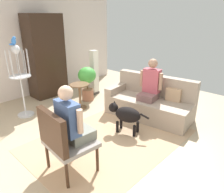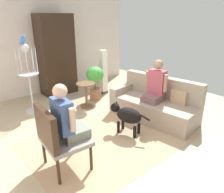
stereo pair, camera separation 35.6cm
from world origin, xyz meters
TOP-DOWN VIEW (x-y plane):
  - ground_plane at (0.00, 0.00)m, footprint 7.32×7.32m
  - back_wall at (0.00, 3.11)m, footprint 6.11×0.12m
  - area_rug at (-0.18, -0.23)m, footprint 2.83×2.01m
  - couch at (1.17, -0.14)m, footprint 1.06×1.94m
  - armchair at (-1.25, -0.36)m, footprint 0.65×0.70m
  - person_on_couch at (1.14, -0.16)m, footprint 0.47×0.51m
  - person_on_armchair at (-1.09, -0.37)m, footprint 0.46×0.55m
  - round_end_table at (0.35, 1.29)m, footprint 0.46×0.46m
  - dog at (0.24, -0.24)m, footprint 0.42×0.79m
  - bird_cage_stand at (-0.75, 1.89)m, footprint 0.45×0.45m
  - parrot at (-0.77, 1.89)m, footprint 0.17×0.10m
  - potted_plant at (0.84, 1.58)m, footprint 0.46×0.46m
  - column_lamp at (1.31, 1.84)m, footprint 0.20×0.20m
  - armoire_cabinet at (0.35, 2.70)m, footprint 0.93×0.56m

SIDE VIEW (x-z plane):
  - ground_plane at x=0.00m, z-range 0.00..0.00m
  - area_rug at x=-0.18m, z-range 0.00..0.01m
  - couch at x=1.17m, z-range -0.13..0.75m
  - dog at x=0.24m, z-range 0.08..0.66m
  - round_end_table at x=0.35m, z-range 0.07..0.69m
  - potted_plant at x=0.84m, z-range 0.11..1.00m
  - armchair at x=-1.25m, z-range 0.08..1.07m
  - column_lamp at x=1.31m, z-range -0.01..1.23m
  - person_on_couch at x=1.14m, z-range 0.34..1.21m
  - person_on_armchair at x=-1.09m, z-range 0.39..1.21m
  - bird_cage_stand at x=-0.75m, z-range 0.09..1.66m
  - armoire_cabinet at x=0.35m, z-range 0.00..2.18m
  - back_wall at x=0.00m, z-range 0.00..2.82m
  - parrot at x=-0.77m, z-range 1.56..1.73m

